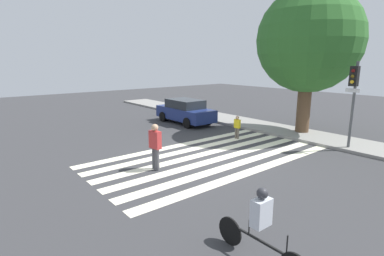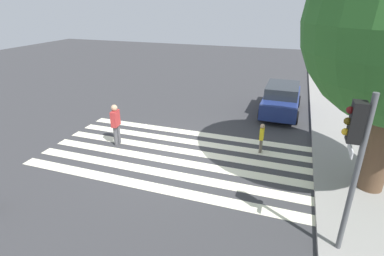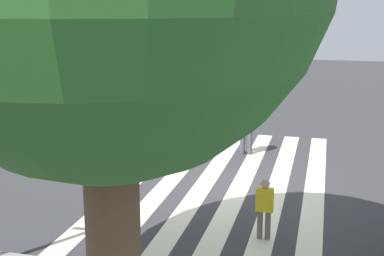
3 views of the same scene
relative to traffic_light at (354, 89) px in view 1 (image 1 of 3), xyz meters
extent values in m
plane|color=#38383A|center=(-3.19, -5.30, -2.73)|extent=(60.00, 60.00, 0.00)
cube|color=gray|center=(-3.19, 0.95, -2.66)|extent=(36.00, 2.50, 0.14)
cube|color=#F2EDCC|center=(-5.40, -5.30, -2.73)|extent=(0.47, 10.00, 0.01)
cube|color=#F2EDCC|center=(-4.51, -5.30, -2.73)|extent=(0.47, 10.00, 0.01)
cube|color=#F2EDCC|center=(-3.63, -5.30, -2.73)|extent=(0.47, 10.00, 0.01)
cube|color=#F2EDCC|center=(-2.75, -5.30, -2.73)|extent=(0.47, 10.00, 0.01)
cube|color=#F2EDCC|center=(-1.87, -5.30, -2.73)|extent=(0.47, 10.00, 0.01)
cube|color=#F2EDCC|center=(-0.98, -5.30, -2.73)|extent=(0.47, 10.00, 0.01)
cylinder|color=#515456|center=(0.00, 0.14, -0.78)|extent=(0.12, 0.12, 3.91)
cube|color=black|center=(0.00, -0.07, 0.55)|extent=(0.32, 0.26, 0.84)
cube|color=silver|center=(0.00, -0.07, -0.05)|extent=(0.60, 0.02, 0.16)
sphere|color=#590F0F|center=(0.00, -0.23, 0.78)|extent=(0.15, 0.15, 0.15)
sphere|color=#59470F|center=(0.00, -0.23, 0.55)|extent=(0.15, 0.15, 0.15)
sphere|color=gold|center=(0.00, -0.23, 0.32)|extent=(0.15, 0.15, 0.15)
cylinder|color=brown|center=(-3.00, 1.29, -1.26)|extent=(0.70, 0.70, 2.95)
sphere|color=#2D6628|center=(-3.00, 1.29, 2.22)|extent=(5.35, 5.35, 5.35)
cylinder|color=#4C4C51|center=(-3.44, -7.91, -2.33)|extent=(0.15, 0.15, 0.81)
cylinder|color=#4C4C51|center=(-3.23, -7.91, -2.33)|extent=(0.15, 0.15, 0.81)
cube|color=#B73333|center=(-3.34, -7.91, -1.60)|extent=(0.50, 0.28, 0.64)
sphere|color=tan|center=(-3.34, -7.91, -1.15)|extent=(0.25, 0.25, 0.25)
cylinder|color=#6B6051|center=(-4.61, -2.24, -2.45)|extent=(0.11, 0.11, 0.57)
cylinder|color=#6B6051|center=(-4.46, -2.24, -2.45)|extent=(0.11, 0.11, 0.57)
cube|color=yellow|center=(-4.54, -2.24, -1.95)|extent=(0.33, 0.15, 0.45)
sphere|color=tan|center=(-4.54, -2.24, -1.63)|extent=(0.18, 0.18, 0.18)
cylinder|color=black|center=(1.60, -9.15, -2.42)|extent=(0.63, 0.04, 0.63)
cube|color=black|center=(2.39, -9.15, -2.25)|extent=(1.34, 0.04, 0.04)
cylinder|color=black|center=(2.12, -9.15, -2.09)|extent=(0.03, 0.03, 0.32)
cylinder|color=black|center=(2.98, -9.15, -2.05)|extent=(0.03, 0.03, 0.40)
cube|color=silver|center=(2.39, -9.15, -1.65)|extent=(0.24, 0.40, 0.55)
sphere|color=#333338|center=(2.39, -9.15, -1.26)|extent=(0.22, 0.22, 0.22)
cube|color=navy|center=(-9.40, -1.83, -2.11)|extent=(4.31, 1.78, 0.74)
cube|color=#23282D|center=(-9.40, -1.83, -1.47)|extent=(2.38, 1.61, 0.53)
cylinder|color=black|center=(-8.06, -1.01, -2.41)|extent=(0.64, 0.21, 0.64)
cylinder|color=black|center=(-8.08, -2.69, -2.41)|extent=(0.64, 0.21, 0.64)
cylinder|color=black|center=(-10.71, -0.97, -2.41)|extent=(0.64, 0.21, 0.64)
cylinder|color=black|center=(-10.74, -2.65, -2.41)|extent=(0.64, 0.21, 0.64)
camera|label=1|loc=(5.60, -13.45, 1.16)|focal=28.00mm
camera|label=2|loc=(6.20, -1.35, 2.75)|focal=28.00mm
camera|label=3|loc=(-5.54, 7.17, 1.65)|focal=50.00mm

